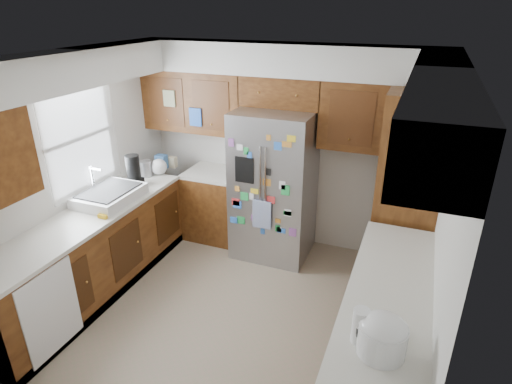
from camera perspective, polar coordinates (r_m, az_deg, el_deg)
floor at (r=4.60m, az=-2.94°, el=-15.09°), size 3.60×3.60×0.00m
room_shell at (r=4.10m, az=-2.73°, el=8.72°), size 3.64×3.24×2.52m
left_counter_run at (r=5.01m, az=-17.37°, el=-6.81°), size 1.36×3.20×0.92m
right_counter_run at (r=3.71m, az=16.45°, el=-19.14°), size 0.63×2.25×0.92m
pantry at (r=4.75m, az=19.55°, el=-0.06°), size 0.60×0.90×2.15m
fridge at (r=5.10m, az=2.40°, el=0.89°), size 0.90×0.79×1.80m
bridge_cabinet at (r=5.00m, az=3.50°, el=13.27°), size 0.96×0.34×0.35m
fridge_top_items at (r=4.94m, az=2.91°, el=16.53°), size 0.62×0.30×0.25m
sink_assembly at (r=4.89m, az=-18.94°, el=-0.42°), size 0.52×0.73×0.37m
left_counter_clutter at (r=5.37m, az=-14.22°, el=3.08°), size 0.29×0.92×0.38m
rice_cooker at (r=2.83m, az=16.54°, el=-17.82°), size 0.31×0.30×0.26m
paper_towel at (r=2.88m, az=13.74°, el=-16.96°), size 0.11×0.11×0.24m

